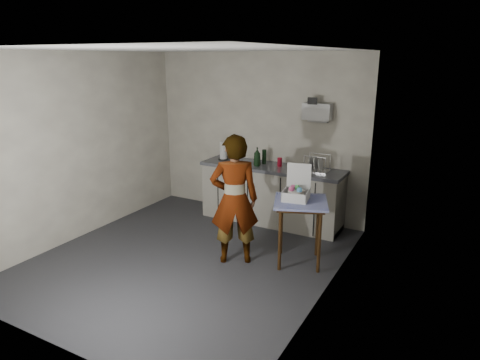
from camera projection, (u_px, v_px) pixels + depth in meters
The scene contains 15 objects.
ground at pixel (188, 259), 5.54m from camera, with size 4.00×4.00×0.00m, color #2B2C30.
wall_back at pixel (257, 136), 6.86m from camera, with size 3.60×0.02×2.60m, color #AFA899.
wall_right at pixel (328, 181), 4.36m from camera, with size 0.02×4.00×2.60m, color #AFA899.
wall_left at pixel (80, 147), 6.01m from camera, with size 0.02×4.00×2.60m, color #AFA899.
ceiling at pixel (180, 50), 4.82m from camera, with size 3.60×4.00×0.01m, color white.
kitchen_counter at pixel (271, 196), 6.67m from camera, with size 2.24×0.62×0.91m.
wall_shelf at pixel (317, 112), 6.22m from camera, with size 0.42×0.18×0.37m.
side_table at pixel (300, 209), 5.25m from camera, with size 0.83×0.83×0.83m.
standing_man at pixel (234, 200), 5.27m from camera, with size 0.60×0.39×1.64m, color #B2A593.
soap_bottle at pixel (257, 157), 6.50m from camera, with size 0.11×0.11×0.29m, color black.
soda_can at pixel (280, 162), 6.51m from camera, with size 0.07×0.07×0.13m, color red.
dark_bottle at pixel (264, 157), 6.65m from camera, with size 0.07×0.07×0.22m, color black.
paper_towel at pixel (223, 151), 6.91m from camera, with size 0.17×0.17×0.30m.
dish_rack at pixel (316, 167), 6.23m from camera, with size 0.35×0.26×0.25m.
bakery_box at pixel (296, 192), 5.25m from camera, with size 0.35×0.36×0.43m.
Camera 1 is at (3.01, -4.10, 2.52)m, focal length 32.00 mm.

